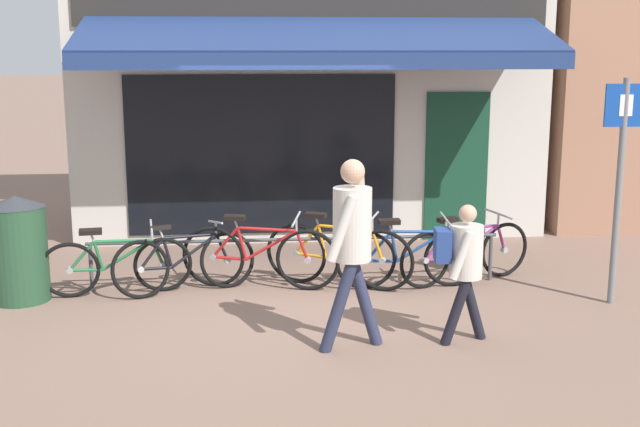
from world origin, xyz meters
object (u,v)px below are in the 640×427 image
at_px(bicycle_purple, 465,253).
at_px(pedestrian_adult, 352,233).
at_px(parking_sign, 620,168).
at_px(bicycle_orange, 338,255).
at_px(bicycle_green, 116,265).
at_px(bicycle_blue, 410,257).
at_px(pedestrian_child, 463,258).
at_px(bicycle_black, 184,262).
at_px(litter_bin, 18,248).
at_px(bicycle_red, 260,256).

relative_size(bicycle_purple, pedestrian_adult, 0.97).
bearing_deg(parking_sign, bicycle_orange, 163.52).
relative_size(bicycle_green, bicycle_purple, 0.97).
relative_size(bicycle_blue, pedestrian_child, 1.30).
xyz_separation_m(bicycle_black, pedestrian_adult, (1.64, -1.88, 0.73)).
relative_size(bicycle_green, pedestrian_adult, 0.94).
distance_m(bicycle_black, bicycle_purple, 3.24).
relative_size(bicycle_green, bicycle_orange, 1.00).
xyz_separation_m(bicycle_blue, parking_sign, (2.06, -0.72, 1.10)).
bearing_deg(bicycle_black, litter_bin, 165.56).
xyz_separation_m(bicycle_black, bicycle_red, (0.84, 0.03, 0.04)).
height_order(bicycle_black, pedestrian_child, pedestrian_child).
bearing_deg(bicycle_purple, bicycle_blue, 174.38).
relative_size(litter_bin, parking_sign, 0.48).
relative_size(bicycle_orange, litter_bin, 1.43).
height_order(bicycle_blue, pedestrian_adult, pedestrian_adult).
bearing_deg(pedestrian_child, litter_bin, 165.84).
xyz_separation_m(bicycle_black, litter_bin, (-1.75, -0.14, 0.23)).
distance_m(bicycle_black, bicycle_red, 0.85).
height_order(litter_bin, parking_sign, parking_sign).
height_order(bicycle_blue, litter_bin, litter_bin).
distance_m(bicycle_green, pedestrian_adult, 3.07).
height_order(bicycle_green, bicycle_orange, bicycle_orange).
bearing_deg(parking_sign, pedestrian_child, -153.16).
bearing_deg(bicycle_green, parking_sign, -16.24).
bearing_deg(bicycle_green, pedestrian_child, -35.15).
bearing_deg(bicycle_blue, bicycle_red, 174.01).
distance_m(bicycle_black, bicycle_orange, 1.74).
xyz_separation_m(bicycle_black, pedestrian_child, (2.67, -1.82, 0.46)).
bearing_deg(bicycle_blue, pedestrian_adult, -118.16).
bearing_deg(pedestrian_adult, pedestrian_child, 9.07).
xyz_separation_m(bicycle_purple, pedestrian_child, (-0.56, -1.88, 0.45)).
xyz_separation_m(bicycle_green, pedestrian_adult, (2.37, -1.81, 0.73)).
bearing_deg(bicycle_red, litter_bin, -163.00).
xyz_separation_m(bicycle_red, bicycle_purple, (2.39, 0.03, -0.03)).
distance_m(pedestrian_adult, parking_sign, 3.16).
bearing_deg(pedestrian_child, bicycle_blue, 101.15).
xyz_separation_m(bicycle_blue, pedestrian_child, (0.13, -1.70, 0.44)).
xyz_separation_m(bicycle_orange, litter_bin, (-3.49, -0.14, 0.19)).
bearing_deg(bicycle_red, bicycle_orange, 11.71).
bearing_deg(pedestrian_adult, bicycle_black, 136.83).
height_order(bicycle_orange, pedestrian_adult, pedestrian_adult).
distance_m(bicycle_green, parking_sign, 5.51).
bearing_deg(parking_sign, bicycle_green, 171.69).
height_order(bicycle_red, pedestrian_child, pedestrian_child).
distance_m(bicycle_orange, litter_bin, 3.50).
bearing_deg(bicycle_black, bicycle_red, -17.18).
relative_size(bicycle_green, bicycle_red, 0.92).
xyz_separation_m(bicycle_orange, bicycle_purple, (1.50, 0.06, -0.03)).
relative_size(bicycle_green, bicycle_black, 1.03).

